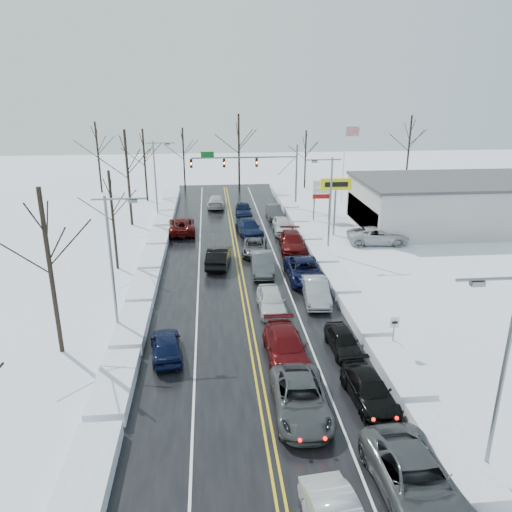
{
  "coord_description": "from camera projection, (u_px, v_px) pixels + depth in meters",
  "views": [
    {
      "loc": [
        -2.36,
        -33.36,
        15.36
      ],
      "look_at": [
        1.07,
        3.0,
        2.5
      ],
      "focal_mm": 35.0,
      "sensor_mm": 36.0,
      "label": 1
    }
  ],
  "objects": [
    {
      "name": "speed_limit_sign",
      "position": [
        394.0,
        328.0,
        29.31
      ],
      "size": [
        0.55,
        0.09,
        2.35
      ],
      "color": "slate",
      "rests_on": "ground"
    },
    {
      "name": "parked_car_2",
      "position": [
        360.0,
        220.0,
        58.08
      ],
      "size": [
        1.71,
        4.0,
        1.35
      ],
      "primitive_type": "imported",
      "rotation": [
        0.0,
        0.0,
        3.11
      ],
      "color": "silver",
      "rests_on": "ground"
    },
    {
      "name": "queued_car_16",
      "position": [
        282.0,
        233.0,
        53.31
      ],
      "size": [
        2.18,
        4.94,
        1.65
      ],
      "primitive_type": "imported",
      "rotation": [
        0.0,
        0.0,
        -0.05
      ],
      "color": "silver",
      "rests_on": "ground"
    },
    {
      "name": "streetlight_ne",
      "position": [
        328.0,
        199.0,
        45.0
      ],
      "size": [
        3.2,
        0.25,
        9.0
      ],
      "color": "slate",
      "rests_on": "ground"
    },
    {
      "name": "queued_car_2",
      "position": [
        300.0,
        413.0,
        24.43
      ],
      "size": [
        2.83,
        5.81,
        1.59
      ],
      "primitive_type": "imported",
      "rotation": [
        0.0,
        0.0,
        -0.03
      ],
      "color": "#404345",
      "rests_on": "ground"
    },
    {
      "name": "queued_car_15",
      "position": [
        292.0,
        250.0,
        47.86
      ],
      "size": [
        2.73,
        5.86,
        1.66
      ],
      "primitive_type": "imported",
      "rotation": [
        0.0,
        0.0,
        -0.07
      ],
      "color": "#4A0A09",
      "rests_on": "ground"
    },
    {
      "name": "tree_far_b",
      "position": [
        183.0,
        147.0,
        72.52
      ],
      "size": [
        3.6,
        3.6,
        9.0
      ],
      "color": "#2D231C",
      "rests_on": "ground"
    },
    {
      "name": "queued_car_13",
      "position": [
        316.0,
        301.0,
        36.76
      ],
      "size": [
        2.1,
        5.05,
        1.62
      ],
      "primitive_type": "imported",
      "rotation": [
        0.0,
        0.0,
        -0.08
      ],
      "color": "#989B9F",
      "rests_on": "ground"
    },
    {
      "name": "tires_plus_sign",
      "position": [
        336.0,
        188.0,
        50.93
      ],
      "size": [
        3.2,
        0.34,
        6.0
      ],
      "color": "slate",
      "rests_on": "ground"
    },
    {
      "name": "tree_left_c",
      "position": [
        111.0,
        201.0,
        41.25
      ],
      "size": [
        3.4,
        3.4,
        8.5
      ],
      "color": "#2D231C",
      "rests_on": "ground"
    },
    {
      "name": "ground",
      "position": [
        245.0,
        302.0,
        36.64
      ],
      "size": [
        160.0,
        160.0,
        0.0
      ],
      "primitive_type": "plane",
      "color": "white",
      "rests_on": "ground"
    },
    {
      "name": "traffic_signal_mast",
      "position": [
        256.0,
        166.0,
        61.41
      ],
      "size": [
        13.28,
        0.39,
        8.0
      ],
      "color": "slate",
      "rests_on": "ground"
    },
    {
      "name": "queued_car_10",
      "position": [
        414.0,
        498.0,
        19.42
      ],
      "size": [
        3.11,
        6.28,
        1.71
      ],
      "primitive_type": "imported",
      "rotation": [
        0.0,
        0.0,
        0.04
      ],
      "color": "#404345",
      "rests_on": "ground"
    },
    {
      "name": "parked_car_0",
      "position": [
        377.0,
        244.0,
        49.77
      ],
      "size": [
        6.28,
        3.31,
        1.68
      ],
      "primitive_type": "imported",
      "rotation": [
        0.0,
        0.0,
        1.48
      ],
      "color": "silver",
      "rests_on": "ground"
    },
    {
      "name": "tree_left_e",
      "position": [
        144.0,
        151.0,
        65.41
      ],
      "size": [
        3.8,
        3.8,
        9.5
      ],
      "color": "#2D231C",
      "rests_on": "ground"
    },
    {
      "name": "tree_left_d",
      "position": [
        127.0,
        159.0,
        53.87
      ],
      "size": [
        4.2,
        4.2,
        10.5
      ],
      "color": "#2D231C",
      "rests_on": "ground"
    },
    {
      "name": "queued_car_6",
      "position": [
        255.0,
        253.0,
        46.95
      ],
      "size": [
        2.83,
        5.02,
        1.32
      ],
      "primitive_type": "imported",
      "rotation": [
        0.0,
        0.0,
        -0.14
      ],
      "color": "#3F4244",
      "rests_on": "ground"
    },
    {
      "name": "used_vehicles_sign",
      "position": [
        322.0,
        192.0,
        57.13
      ],
      "size": [
        2.2,
        0.22,
        4.65
      ],
      "color": "slate",
      "rests_on": "ground"
    },
    {
      "name": "oncoming_car_1",
      "position": [
        182.0,
        233.0,
        53.27
      ],
      "size": [
        3.03,
        6.01,
        1.63
      ],
      "primitive_type": "imported",
      "rotation": [
        0.0,
        0.0,
        3.2
      ],
      "color": "#4F0B0A",
      "rests_on": "ground"
    },
    {
      "name": "tree_left_b",
      "position": [
        46.0,
        240.0,
        27.67
      ],
      "size": [
        4.0,
        4.0,
        10.0
      ],
      "color": "#2D231C",
      "rests_on": "ground"
    },
    {
      "name": "tree_far_c",
      "position": [
        239.0,
        138.0,
        70.89
      ],
      "size": [
        4.4,
        4.4,
        11.0
      ],
      "color": "#2D231C",
      "rests_on": "ground"
    },
    {
      "name": "dealership_building",
      "position": [
        450.0,
        203.0,
        54.78
      ],
      "size": [
        20.4,
        12.4,
        5.3
      ],
      "color": "beige",
      "rests_on": "ground"
    },
    {
      "name": "queued_car_17",
      "position": [
        274.0,
        218.0,
        59.11
      ],
      "size": [
        1.65,
        4.62,
        1.52
      ],
      "primitive_type": "imported",
      "rotation": [
        0.0,
        0.0,
        -0.01
      ],
      "color": "#3D3F41",
      "rests_on": "ground"
    },
    {
      "name": "streetlight_se",
      "position": [
        500.0,
        364.0,
        18.71
      ],
      "size": [
        3.2,
        0.25,
        9.0
      ],
      "color": "slate",
      "rests_on": "ground"
    },
    {
      "name": "road_surface",
      "position": [
        243.0,
        291.0,
        38.52
      ],
      "size": [
        14.0,
        84.0,
        0.01
      ],
      "primitive_type": "cube",
      "color": "black",
      "rests_on": "ground"
    },
    {
      "name": "tree_far_d",
      "position": [
        306.0,
        148.0,
        73.76
      ],
      "size": [
        3.4,
        3.4,
        8.5
      ],
      "color": "#2D231C",
      "rests_on": "ground"
    },
    {
      "name": "queued_car_7",
      "position": [
        249.0,
        235.0,
        52.55
      ],
      "size": [
        2.96,
        5.77,
        1.6
      ],
      "primitive_type": "imported",
      "rotation": [
        0.0,
        0.0,
        0.13
      ],
      "color": "black",
      "rests_on": "ground"
    },
    {
      "name": "queued_car_8",
      "position": [
        244.0,
        216.0,
        60.04
      ],
      "size": [
        1.93,
        4.67,
        1.58
      ],
      "primitive_type": "imported",
      "rotation": [
        0.0,
        0.0,
        -0.01
      ],
      "color": "black",
      "rests_on": "ground"
    },
    {
      "name": "streetlight_sw",
      "position": [
        114.0,
        255.0,
        30.39
      ],
      "size": [
        3.2,
        0.25,
        9.0
      ],
      "color": "slate",
      "rests_on": "ground"
    },
    {
      "name": "flagpole",
      "position": [
        345.0,
        158.0,
        64.19
      ],
      "size": [
        1.87,
        1.2,
        10.0
      ],
      "color": "silver",
      "rests_on": "ground"
    },
    {
      "name": "queued_car_4",
      "position": [
        271.0,
        310.0,
        35.3
      ],
      "size": [
        1.86,
        4.6,
        1.57
      ],
      "primitive_type": "imported",
      "rotation": [
        0.0,
        0.0,
        0.0
      ],
      "color": "silver",
      "rests_on": "ground"
    },
    {
      "name": "snow_bank_right",
      "position": [
        340.0,
        288.0,
        39.19
      ],
      "size": [
        1.94,
        72.0,
        0.79
      ],
      "primitive_type": "cube",
      "color": "silver",
      "rests_on": "ground"
    },
    {
      "name": "oncoming_car_2",
      "position": [
        216.0,
        207.0,
        64.15
      ],
      "size": [
        2.42,
        5.45,
        1.56
      ],
      "primitive_type": "imported",
      "rotation": [
        0.0,
        0.0,
        3.1
      ],
      "color": "silver",
      "rests_on": "ground"
    },
    {
      "name": "oncoming_car_0",
      "position": [
        219.0,
        265.0,
        43.9
      ],
      "size": [
        2.48,
        5.36,
        1.7
      ],
      "primitive_type": "imported",
      "rotation": [
        0.0,
        0.0,
        3.01
      ],
      "color": "black",
      "rests_on": "ground"
    },
    {
      "name": "streetlight_nw",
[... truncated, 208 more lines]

